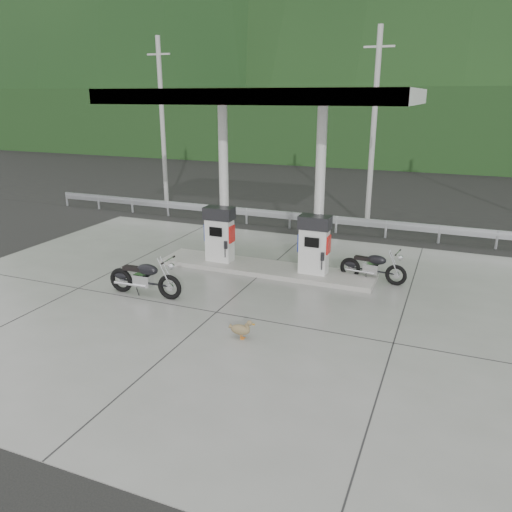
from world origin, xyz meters
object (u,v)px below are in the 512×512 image
at_px(duck, 240,330).
at_px(gas_pump_right, 314,245).
at_px(motorcycle_right, 373,267).
at_px(motorcycle_left, 145,278).
at_px(gas_pump_left, 220,234).

bearing_deg(duck, gas_pump_right, 83.05).
distance_m(motorcycle_right, duck, 5.40).
height_order(gas_pump_right, motorcycle_right, gas_pump_right).
height_order(motorcycle_left, motorcycle_right, motorcycle_left).
bearing_deg(motorcycle_right, duck, -107.37).
bearing_deg(motorcycle_right, motorcycle_left, -141.65).
relative_size(gas_pump_right, duck, 3.13).
xyz_separation_m(motorcycle_left, motorcycle_right, (5.73, 3.55, -0.05)).
bearing_deg(duck, motorcycle_right, 64.56).
height_order(gas_pump_left, motorcycle_right, gas_pump_left).
relative_size(motorcycle_left, motorcycle_right, 1.12).
bearing_deg(motorcycle_left, gas_pump_right, 37.19).
relative_size(gas_pump_right, motorcycle_left, 0.84).
relative_size(gas_pump_left, gas_pump_right, 1.00).
distance_m(gas_pump_right, motorcycle_left, 5.13).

